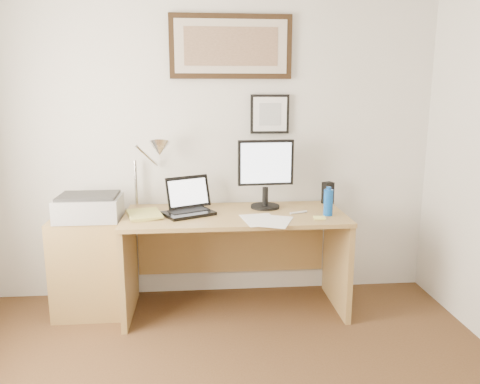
{
  "coord_description": "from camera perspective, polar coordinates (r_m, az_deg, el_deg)",
  "views": [
    {
      "loc": [
        -0.1,
        -1.66,
        1.61
      ],
      "look_at": [
        0.17,
        1.43,
        0.95
      ],
      "focal_mm": 35.0,
      "sensor_mm": 36.0,
      "label": 1
    }
  ],
  "objects": [
    {
      "name": "paper_sheet_b",
      "position": [
        3.2,
        4.15,
        -3.59
      ],
      "size": [
        0.32,
        0.37,
        0.0
      ],
      "primitive_type": "cube",
      "rotation": [
        0.0,
        0.0,
        -0.37
      ],
      "color": "white",
      "rests_on": "desk"
    },
    {
      "name": "printer",
      "position": [
        3.49,
        -17.92,
        -1.75
      ],
      "size": [
        0.44,
        0.34,
        0.18
      ],
      "color": "#A8A8AB",
      "rests_on": "side_cabinet"
    },
    {
      "name": "speaker",
      "position": [
        3.76,
        10.65,
        -0.11
      ],
      "size": [
        0.1,
        0.09,
        0.17
      ],
      "primitive_type": "cube",
      "rotation": [
        0.0,
        0.0,
        0.4
      ],
      "color": "black",
      "rests_on": "desk"
    },
    {
      "name": "side_cabinet",
      "position": [
        3.66,
        -17.84,
        -8.53
      ],
      "size": [
        0.5,
        0.4,
        0.73
      ],
      "primitive_type": "cube",
      "color": "olive",
      "rests_on": "floor"
    },
    {
      "name": "picture_small",
      "position": [
        3.68,
        3.65,
        9.45
      ],
      "size": [
        0.3,
        0.03,
        0.3
      ],
      "color": "black",
      "rests_on": "wall_back"
    },
    {
      "name": "desk",
      "position": [
        3.56,
        -0.74,
        -5.96
      ],
      "size": [
        1.6,
        0.7,
        0.75
      ],
      "color": "olive",
      "rests_on": "floor"
    },
    {
      "name": "paper_sheet_a",
      "position": [
        3.24,
        2.47,
        -3.41
      ],
      "size": [
        0.27,
        0.36,
        0.0
      ],
      "primitive_type": "cube",
      "rotation": [
        0.0,
        0.0,
        0.15
      ],
      "color": "white",
      "rests_on": "desk"
    },
    {
      "name": "laptop",
      "position": [
        3.43,
        -6.31,
        -1.64
      ],
      "size": [
        0.41,
        0.43,
        0.26
      ],
      "color": "black",
      "rests_on": "desk"
    },
    {
      "name": "book",
      "position": [
        3.39,
        -13.44,
        -2.84
      ],
      "size": [
        0.3,
        0.35,
        0.02
      ],
      "primitive_type": "imported",
      "rotation": [
        0.0,
        0.0,
        0.26
      ],
      "color": "#BFB959",
      "rests_on": "desk"
    },
    {
      "name": "desk_lamp",
      "position": [
        3.51,
        -10.05,
        4.87
      ],
      "size": [
        0.29,
        0.27,
        0.53
      ],
      "color": "silver",
      "rests_on": "desk"
    },
    {
      "name": "marker_pen",
      "position": [
        3.43,
        7.14,
        -2.49
      ],
      "size": [
        0.14,
        0.06,
        0.02
      ],
      "primitive_type": "cylinder",
      "rotation": [
        0.0,
        1.57,
        0.35
      ],
      "color": "white",
      "rests_on": "desk"
    },
    {
      "name": "picture_large",
      "position": [
        3.66,
        -1.11,
        17.31
      ],
      "size": [
        0.92,
        0.04,
        0.47
      ],
      "color": "black",
      "rests_on": "wall_back"
    },
    {
      "name": "sticky_pad",
      "position": [
        3.32,
        9.68,
        -3.11
      ],
      "size": [
        0.09,
        0.09,
        0.01
      ],
      "primitive_type": "cube",
      "rotation": [
        0.0,
        0.0,
        -0.1
      ],
      "color": "#FCFF78",
      "rests_on": "desk"
    },
    {
      "name": "bottle_cap",
      "position": [
        3.38,
        10.77,
        0.47
      ],
      "size": [
        0.03,
        0.03,
        0.02
      ],
      "primitive_type": "cylinder",
      "color": "#0D4EB1",
      "rests_on": "water_bottle"
    },
    {
      "name": "wall_back",
      "position": [
        3.68,
        -3.45,
        6.33
      ],
      "size": [
        3.5,
        0.02,
        2.5
      ],
      "primitive_type": "cube",
      "color": "silver",
      "rests_on": "ground"
    },
    {
      "name": "lcd_monitor",
      "position": [
        3.52,
        3.15,
        2.63
      ],
      "size": [
        0.42,
        0.22,
        0.52
      ],
      "color": "black",
      "rests_on": "desk"
    },
    {
      "name": "water_bottle",
      "position": [
        3.4,
        10.71,
        -1.26
      ],
      "size": [
        0.07,
        0.07,
        0.19
      ],
      "primitive_type": "cylinder",
      "color": "#0D4EB1",
      "rests_on": "desk"
    }
  ]
}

